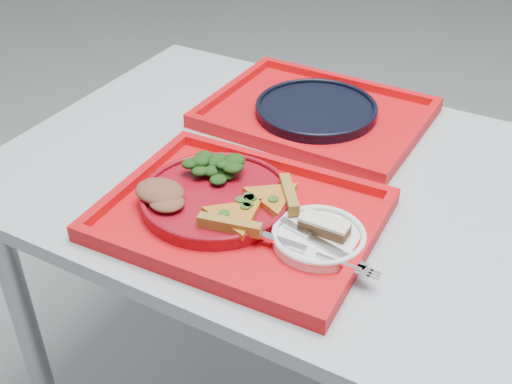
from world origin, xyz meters
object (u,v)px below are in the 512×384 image
(tray_far, at_px, (316,116))
(dessert_bar, at_px, (324,226))
(dinner_plate, at_px, (216,199))
(navy_plate, at_px, (316,110))
(tray_main, at_px, (241,218))

(tray_far, distance_m, dessert_bar, 0.42)
(dinner_plate, height_order, dessert_bar, dessert_bar)
(navy_plate, bearing_deg, tray_main, -84.04)
(dinner_plate, distance_m, navy_plate, 0.38)
(navy_plate, bearing_deg, dessert_bar, -63.50)
(dinner_plate, relative_size, dessert_bar, 3.22)
(tray_main, relative_size, dessert_bar, 5.57)
(tray_main, xyz_separation_m, dessert_bar, (0.15, 0.01, 0.03))
(tray_main, distance_m, dessert_bar, 0.15)
(dinner_plate, relative_size, navy_plate, 1.00)
(dinner_plate, bearing_deg, tray_far, 87.88)
(navy_plate, distance_m, dessert_bar, 0.42)
(tray_far, distance_m, dinner_plate, 0.38)
(tray_main, bearing_deg, dessert_bar, 2.98)
(tray_far, height_order, dessert_bar, dessert_bar)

